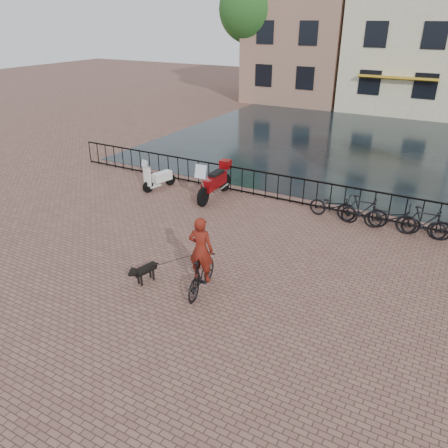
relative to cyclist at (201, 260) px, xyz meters
The scene contains 14 objects.
ground 1.77m from the cyclist, 97.51° to the right, with size 100.00×100.00×0.00m, color brown.
canal_water 15.82m from the cyclist, 90.72° to the left, with size 20.00×20.00×0.00m, color black.
railing 6.51m from the cyclist, 91.75° to the left, with size 20.00×0.05×1.02m.
canal_house_left 30.03m from the cyclist, 105.12° to the left, with size 7.50×9.00×12.80m.
canal_house_mid 28.93m from the cyclist, 89.39° to the left, with size 8.00×9.50×11.80m.
tree_far_left 28.45m from the cyclist, 113.71° to the left, with size 5.04×5.04×9.27m.
cyclist is the anchor object (origin of this frame).
dog 1.65m from the cyclist, 166.86° to the right, with size 0.47×0.90×0.58m.
motorcycle 6.23m from the cyclist, 117.46° to the left, with size 0.62×2.29×1.62m.
scooter 7.52m from the cyclist, 134.92° to the left, with size 0.76×1.51×1.35m.
parked_bike_0 6.13m from the cyclist, 74.80° to the left, with size 0.60×1.72×0.90m, color black.
parked_bike_1 6.44m from the cyclist, 66.60° to the left, with size 0.47×1.66×1.00m, color black.
parked_bike_2 6.87m from the cyclist, 59.29° to the left, with size 0.60×1.72×0.90m, color black.
parked_bike_3 7.40m from the cyclist, 52.95° to the left, with size 0.47×1.66×1.00m, color black.
Camera 1 is at (5.19, -6.27, 6.27)m, focal length 35.00 mm.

